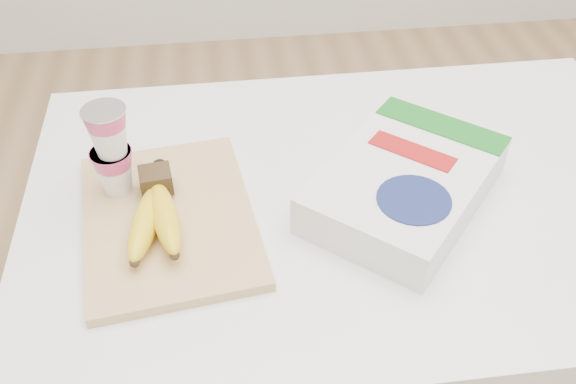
# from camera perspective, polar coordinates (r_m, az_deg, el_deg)

# --- Properties ---
(table) EXTENTS (1.05, 0.70, 0.79)m
(table) POSITION_cam_1_polar(r_m,az_deg,el_deg) (1.31, 5.08, -12.87)
(table) COLOR white
(table) RESTS_ON ground
(cutting_board) EXTENTS (0.29, 0.36, 0.02)m
(cutting_board) POSITION_cam_1_polar(r_m,az_deg,el_deg) (0.97, -10.54, -2.37)
(cutting_board) COLOR #DBB978
(cutting_board) RESTS_ON table
(bananas) EXTENTS (0.09, 0.19, 0.06)m
(bananas) POSITION_cam_1_polar(r_m,az_deg,el_deg) (0.94, -11.70, -1.92)
(bananas) COLOR #382816
(bananas) RESTS_ON cutting_board
(yogurt_stack) EXTENTS (0.07, 0.07, 0.15)m
(yogurt_stack) POSITION_cam_1_polar(r_m,az_deg,el_deg) (0.97, -15.49, 3.74)
(yogurt_stack) COLOR white
(yogurt_stack) RESTS_ON cutting_board
(cereal_box) EXTENTS (0.36, 0.37, 0.07)m
(cereal_box) POSITION_cam_1_polar(r_m,az_deg,el_deg) (0.99, 10.36, 0.72)
(cereal_box) COLOR white
(cereal_box) RESTS_ON table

